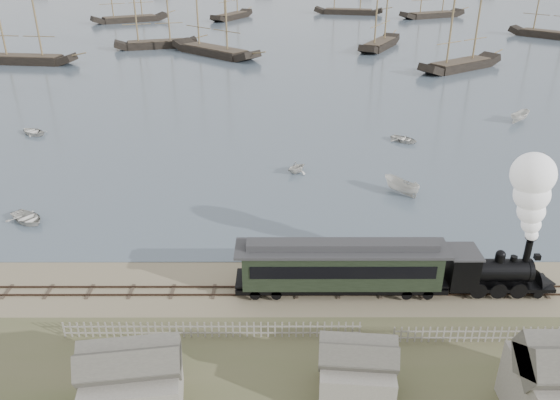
{
  "coord_description": "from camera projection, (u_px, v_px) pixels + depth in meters",
  "views": [
    {
      "loc": [
        -2.23,
        -34.81,
        23.14
      ],
      "look_at": [
        -2.17,
        6.12,
        3.5
      ],
      "focal_mm": 35.0,
      "sensor_mm": 36.0,
      "label": 1
    }
  ],
  "objects": [
    {
      "name": "rowboat_0",
      "position": [
        27.0,
        218.0,
        49.04
      ],
      "size": [
        4.6,
        4.83,
        0.81
      ],
      "primitive_type": "imported",
      "rotation": [
        0.0,
        0.0,
        0.93
      ],
      "color": "silver",
      "rests_on": "harbor_water"
    },
    {
      "name": "schooner_0",
      "position": [
        18.0,
        12.0,
        107.18
      ],
      "size": [
        20.45,
        6.99,
        20.0
      ],
      "primitive_type": null,
      "rotation": [
        0.0,
        0.0,
        -0.12
      ],
      "color": "black",
      "rests_on": "harbor_water"
    },
    {
      "name": "rowboat_2",
      "position": [
        401.0,
        187.0,
        54.34
      ],
      "size": [
        3.99,
        3.91,
        1.57
      ],
      "primitive_type": "imported",
      "rotation": [
        0.0,
        0.0,
        3.91
      ],
      "color": "silver",
      "rests_on": "harbor_water"
    },
    {
      "name": "rail_track",
      "position": [
        310.0,
        291.0,
        39.57
      ],
      "size": [
        120.0,
        1.8,
        0.16
      ],
      "color": "#34251C",
      "rests_on": "ground"
    },
    {
      "name": "locomotive",
      "position": [
        520.0,
        235.0,
        37.58
      ],
      "size": [
        8.17,
        3.05,
        10.18
      ],
      "color": "black",
      "rests_on": "ground"
    },
    {
      "name": "rowboat_5",
      "position": [
        520.0,
        116.0,
        75.86
      ],
      "size": [
        3.66,
        3.98,
        1.52
      ],
      "primitive_type": "imported",
      "rotation": [
        0.0,
        0.0,
        2.26
      ],
      "color": "silver",
      "rests_on": "harbor_water"
    },
    {
      "name": "picket_fence_west",
      "position": [
        213.0,
        337.0,
        35.07
      ],
      "size": [
        19.0,
        0.1,
        1.2
      ],
      "primitive_type": null,
      "color": "gray",
      "rests_on": "ground"
    },
    {
      "name": "schooner_4",
      "position": [
        467.0,
        16.0,
        102.27
      ],
      "size": [
        19.31,
        15.51,
        20.0
      ],
      "primitive_type": null,
      "rotation": [
        0.0,
        0.0,
        0.61
      ],
      "color": "black",
      "rests_on": "harbor_water"
    },
    {
      "name": "picket_fence_east",
      "position": [
        511.0,
        342.0,
        34.65
      ],
      "size": [
        15.0,
        0.1,
        1.2
      ],
      "primitive_type": null,
      "color": "gray",
      "rests_on": "ground"
    },
    {
      "name": "harbor_water",
      "position": [
        285.0,
        10.0,
        194.65
      ],
      "size": [
        600.0,
        336.0,
        0.06
      ],
      "primitive_type": "cube",
      "color": "#4B5B6C",
      "rests_on": "ground"
    },
    {
      "name": "rowboat_1",
      "position": [
        297.0,
        167.0,
        59.28
      ],
      "size": [
        3.4,
        3.42,
        1.36
      ],
      "primitive_type": "imported",
      "rotation": [
        0.0,
        0.0,
        2.33
      ],
      "color": "silver",
      "rests_on": "harbor_water"
    },
    {
      "name": "rowboat_4",
      "position": [
        542.0,
        159.0,
        61.2
      ],
      "size": [
        3.75,
        3.83,
        1.53
      ],
      "primitive_type": "imported",
      "rotation": [
        0.0,
        0.0,
        5.35
      ],
      "color": "silver",
      "rests_on": "harbor_water"
    },
    {
      "name": "ground",
      "position": [
        309.0,
        276.0,
        41.39
      ],
      "size": [
        600.0,
        600.0,
        0.0
      ],
      "primitive_type": "plane",
      "color": "gray",
      "rests_on": "ground"
    },
    {
      "name": "passenger_coach",
      "position": [
        341.0,
        265.0,
        38.61
      ],
      "size": [
        14.94,
        2.88,
        3.63
      ],
      "color": "black",
      "rests_on": "ground"
    },
    {
      "name": "rowboat_6",
      "position": [
        33.0,
        131.0,
        71.2
      ],
      "size": [
        4.3,
        4.59,
        0.77
      ],
      "primitive_type": "imported",
      "rotation": [
        0.0,
        0.0,
        4.13
      ],
      "color": "silver",
      "rests_on": "harbor_water"
    },
    {
      "name": "shed_mid",
      "position": [
        355.0,
        396.0,
        30.58
      ],
      "size": [
        4.0,
        3.5,
        3.6
      ],
      "primitive_type": null,
      "color": "gray",
      "rests_on": "ground"
    },
    {
      "name": "schooner_1",
      "position": [
        152.0,
        3.0,
        123.22
      ],
      "size": [
        19.42,
        9.5,
        20.0
      ],
      "primitive_type": null,
      "rotation": [
        0.0,
        0.0,
        0.28
      ],
      "color": "black",
      "rests_on": "harbor_water"
    },
    {
      "name": "rowboat_3",
      "position": [
        404.0,
        139.0,
        68.44
      ],
      "size": [
        4.26,
        4.35,
        0.74
      ],
      "primitive_type": "imported",
      "rotation": [
        0.0,
        0.0,
        0.84
      ],
      "color": "silver",
      "rests_on": "harbor_water"
    },
    {
      "name": "beached_dinghy",
      "position": [
        338.0,
        264.0,
        42.14
      ],
      "size": [
        5.04,
        5.45,
        0.92
      ],
      "primitive_type": "imported",
      "rotation": [
        0.0,
        0.0,
        1.01
      ],
      "color": "silver",
      "rests_on": "ground"
    },
    {
      "name": "schooner_2",
      "position": [
        212.0,
        7.0,
        115.38
      ],
      "size": [
        21.53,
        20.35,
        20.0
      ],
      "primitive_type": null,
      "rotation": [
        0.0,
        0.0,
        -0.74
      ],
      "color": "black",
      "rests_on": "harbor_water"
    },
    {
      "name": "schooner_3",
      "position": [
        383.0,
        3.0,
        122.89
      ],
      "size": [
        12.97,
        19.37,
        20.0
      ],
      "primitive_type": null,
      "rotation": [
        0.0,
        0.0,
        1.09
      ],
      "color": "black",
      "rests_on": "harbor_water"
    }
  ]
}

